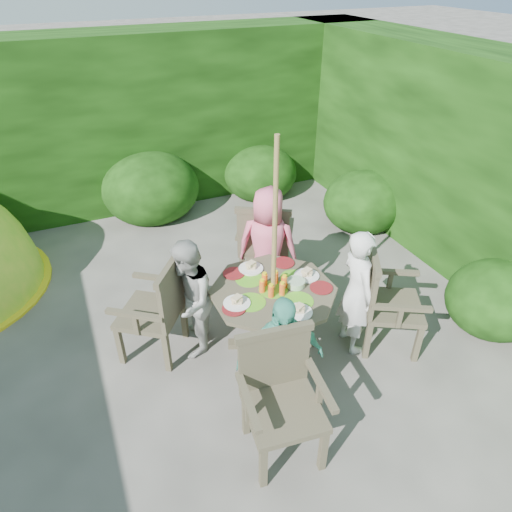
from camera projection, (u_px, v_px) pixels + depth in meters
name	position (u px, v px, depth m)	size (l,w,h in m)	color
ground	(174.00, 379.00, 4.29)	(60.00, 60.00, 0.00)	#494741
hedge_enclosure	(127.00, 201.00, 4.63)	(9.00, 9.00, 2.50)	black
patio_table	(273.00, 299.00, 4.34)	(1.59, 1.59, 0.85)	#3B3526
parasol_pole	(274.00, 255.00, 4.07)	(0.04, 0.04, 2.20)	olive
garden_chair_right	(385.00, 299.00, 4.42)	(0.77, 0.80, 1.03)	#3B3526
garden_chair_left	(158.00, 308.00, 4.31)	(0.80, 0.82, 1.03)	#3B3526
garden_chair_back	(265.00, 243.00, 5.28)	(0.82, 0.79, 1.04)	#3B3526
garden_chair_front	(280.00, 395.00, 3.46)	(0.68, 0.62, 1.02)	#3B3526
child_right	(357.00, 292.00, 4.34)	(0.48, 0.32, 1.32)	silver
child_left	(189.00, 300.00, 4.31)	(0.60, 0.47, 1.23)	#A8A8A3
child_back	(268.00, 247.00, 4.96)	(0.67, 0.44, 1.37)	#E15D7B
child_front	(280.00, 360.00, 3.67)	(0.72, 0.30, 1.24)	#4DB499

